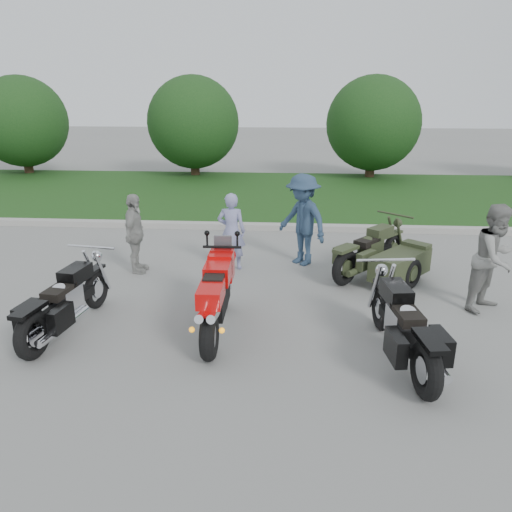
# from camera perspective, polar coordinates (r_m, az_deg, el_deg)

# --- Properties ---
(ground) EXTENTS (80.00, 80.00, 0.00)m
(ground) POSITION_cam_1_polar(r_m,az_deg,el_deg) (7.52, -3.32, -9.44)
(ground) COLOR gray
(ground) RESTS_ON ground
(curb) EXTENTS (60.00, 0.30, 0.15)m
(curb) POSITION_cam_1_polar(r_m,az_deg,el_deg) (13.06, -0.02, 3.39)
(curb) COLOR #A4A19A
(curb) RESTS_ON ground
(grass_strip) EXTENTS (60.00, 8.00, 0.14)m
(grass_strip) POSITION_cam_1_polar(r_m,az_deg,el_deg) (17.09, 0.97, 7.08)
(grass_strip) COLOR #1F4E1A
(grass_strip) RESTS_ON ground
(tree_far_left) EXTENTS (3.60, 3.60, 4.00)m
(tree_far_left) POSITION_cam_1_polar(r_m,az_deg,el_deg) (22.87, -25.18, 13.72)
(tree_far_left) COLOR #3F2B1C
(tree_far_left) RESTS_ON ground
(tree_mid_left) EXTENTS (3.60, 3.60, 4.00)m
(tree_mid_left) POSITION_cam_1_polar(r_m,az_deg,el_deg) (20.48, -7.16, 14.90)
(tree_mid_left) COLOR #3F2B1C
(tree_mid_left) RESTS_ON ground
(tree_mid_right) EXTENTS (3.60, 3.60, 4.00)m
(tree_mid_right) POSITION_cam_1_polar(r_m,az_deg,el_deg) (20.34, 13.25, 14.53)
(tree_mid_right) COLOR #3F2B1C
(tree_mid_right) RESTS_ON ground
(sportbike_red) EXTENTS (0.38, 2.27, 1.08)m
(sportbike_red) POSITION_cam_1_polar(r_m,az_deg,el_deg) (7.41, -4.58, -4.45)
(sportbike_red) COLOR black
(sportbike_red) RESTS_ON ground
(cruiser_left) EXTENTS (0.54, 2.38, 0.92)m
(cruiser_left) POSITION_cam_1_polar(r_m,az_deg,el_deg) (8.00, -21.14, -5.21)
(cruiser_left) COLOR black
(cruiser_left) RESTS_ON ground
(cruiser_right) EXTENTS (0.61, 2.50, 0.96)m
(cruiser_right) POSITION_cam_1_polar(r_m,az_deg,el_deg) (6.97, 16.65, -8.09)
(cruiser_right) COLOR black
(cruiser_right) RESTS_ON ground
(cruiser_sidecar) EXTENTS (1.97, 2.16, 0.91)m
(cruiser_sidecar) POSITION_cam_1_polar(r_m,az_deg,el_deg) (9.80, 14.67, -0.42)
(cruiser_sidecar) COLOR black
(cruiser_sidecar) RESTS_ON ground
(person_stripe) EXTENTS (0.60, 0.41, 1.57)m
(person_stripe) POSITION_cam_1_polar(r_m,az_deg,el_deg) (10.06, -2.82, 2.84)
(person_stripe) COLOR #898BBB
(person_stripe) RESTS_ON ground
(person_grey) EXTENTS (1.10, 1.09, 1.80)m
(person_grey) POSITION_cam_1_polar(r_m,az_deg,el_deg) (9.02, 25.61, -0.22)
(person_grey) COLOR gray
(person_grey) RESTS_ON ground
(person_denim) EXTENTS (1.36, 1.37, 1.90)m
(person_denim) POSITION_cam_1_polar(r_m,az_deg,el_deg) (10.32, 5.33, 4.12)
(person_denim) COLOR navy
(person_denim) RESTS_ON ground
(person_back) EXTENTS (0.41, 0.94, 1.59)m
(person_back) POSITION_cam_1_polar(r_m,az_deg,el_deg) (10.12, -13.67, 2.47)
(person_back) COLOR #9B9B95
(person_back) RESTS_ON ground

